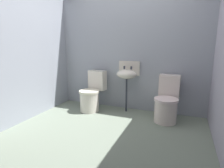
% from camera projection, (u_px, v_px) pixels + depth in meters
% --- Properties ---
extents(ground_plane, '(3.37, 2.83, 0.08)m').
position_uv_depth(ground_plane, '(105.00, 136.00, 2.76)').
color(ground_plane, slate).
extents(wall_back, '(3.37, 0.10, 2.25)m').
position_uv_depth(wall_back, '(130.00, 54.00, 3.66)').
color(wall_back, '#999FAB').
rests_on(wall_back, ground).
extents(wall_left, '(0.10, 2.63, 2.25)m').
position_uv_depth(wall_left, '(25.00, 55.00, 3.16)').
color(wall_left, '#9298A5').
rests_on(wall_left, ground).
extents(toilet_left, '(0.45, 0.63, 0.78)m').
position_uv_depth(toilet_left, '(92.00, 94.00, 3.70)').
color(toilet_left, silver).
rests_on(toilet_left, ground).
extents(toilet_right, '(0.43, 0.61, 0.78)m').
position_uv_depth(toilet_right, '(167.00, 103.00, 3.17)').
color(toilet_right, silver).
rests_on(toilet_right, ground).
extents(sink, '(0.42, 0.35, 0.99)m').
position_uv_depth(sink, '(127.00, 74.00, 3.54)').
color(sink, '#2F323F').
rests_on(sink, ground).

